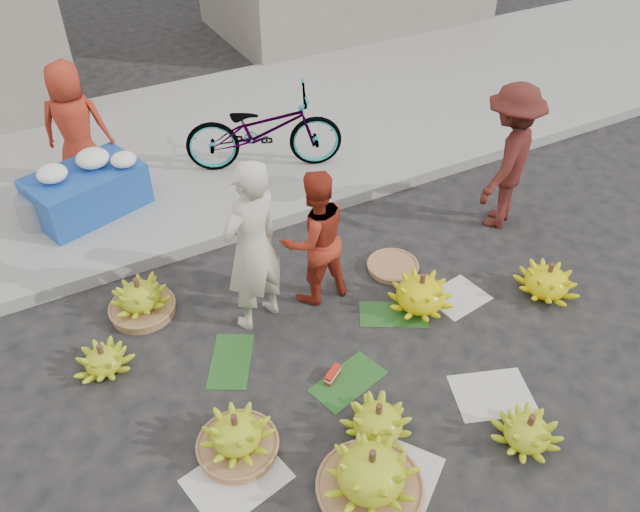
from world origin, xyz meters
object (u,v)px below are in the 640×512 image
flower_table (87,188)px  banana_bunch_4 (547,280)px  banana_bunch_0 (236,436)px  bicycle (264,130)px  vendor_cream (252,247)px

flower_table → banana_bunch_4: bearing=-61.3°
banana_bunch_4 → flower_table: flower_table is taller
banana_bunch_0 → flower_table: (-0.26, 3.67, 0.23)m
flower_table → bicycle: 2.17m
banana_bunch_0 → vendor_cream: size_ratio=0.37×
banana_bunch_0 → banana_bunch_4: bearing=3.7°
banana_bunch_0 → bicycle: 4.10m
bicycle → flower_table: bearing=109.8°
banana_bunch_4 → banana_bunch_0: bearing=-176.3°
vendor_cream → flower_table: 2.64m
banana_bunch_0 → banana_bunch_4: (3.40, 0.22, -0.02)m
banana_bunch_0 → bicycle: size_ratio=0.33×
vendor_cream → flower_table: vendor_cream is taller
vendor_cream → banana_bunch_0: bearing=40.6°
banana_bunch_4 → vendor_cream: (-2.67, 1.04, 0.70)m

